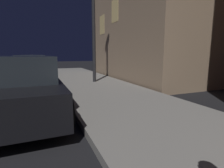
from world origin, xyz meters
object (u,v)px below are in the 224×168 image
(car_black, at_px, (20,86))
(car_red, at_px, (35,61))
(street_lamp, at_px, (93,2))
(car_blue, at_px, (31,68))
(car_white, at_px, (33,63))

(car_black, distance_m, car_red, 18.23)
(car_black, relative_size, street_lamp, 0.77)
(car_blue, distance_m, street_lamp, 5.28)
(car_red, xyz_separation_m, street_lamp, (2.94, -14.65, 3.14))
(car_white, xyz_separation_m, car_red, (0.00, 6.01, 0.01))
(car_white, bearing_deg, car_black, -89.99)
(car_red, height_order, street_lamp, street_lamp)
(car_black, xyz_separation_m, street_lamp, (2.94, 3.58, 3.15))
(car_black, bearing_deg, car_white, 90.01)
(car_blue, xyz_separation_m, street_lamp, (2.94, -3.06, 3.14))
(car_white, distance_m, car_red, 6.01)
(car_white, height_order, car_red, same)
(car_red, relative_size, street_lamp, 0.75)
(car_blue, height_order, car_white, same)
(car_black, xyz_separation_m, car_red, (-0.00, 18.23, 0.01))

